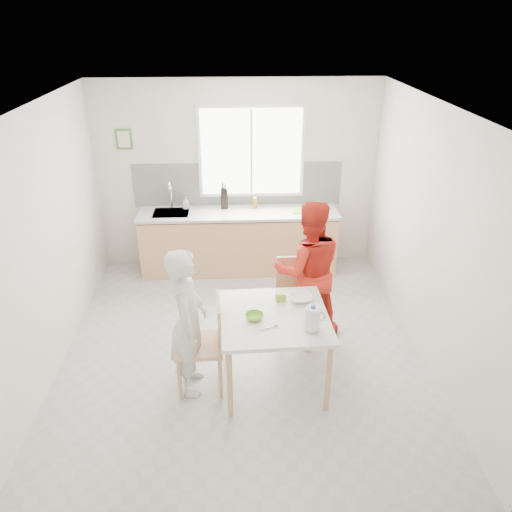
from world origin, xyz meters
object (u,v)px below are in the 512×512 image
at_px(bowl_green, 254,317).
at_px(milk_jug, 313,318).
at_px(wine_bottle_a, 223,198).
at_px(bowl_white, 300,298).
at_px(person_red, 308,271).
at_px(chair_left, 206,340).
at_px(person_white, 188,322).
at_px(wine_bottle_b, 226,199).
at_px(dining_table, 274,322).
at_px(chair_far, 295,295).

height_order(bowl_green, milk_jug, milk_jug).
bearing_deg(wine_bottle_a, bowl_white, -71.16).
relative_size(person_red, milk_jug, 6.78).
bearing_deg(milk_jug, wine_bottle_a, 104.14).
height_order(chair_left, person_red, person_red).
bearing_deg(person_white, bowl_white, -77.66).
relative_size(bowl_green, wine_bottle_b, 0.59).
distance_m(bowl_white, wine_bottle_a, 2.53).
bearing_deg(dining_table, person_red, 62.02).
bearing_deg(milk_jug, chair_left, 164.31).
bearing_deg(wine_bottle_b, bowl_green, -83.86).
bearing_deg(chair_far, person_white, -145.38).
relative_size(chair_left, chair_far, 1.04).
height_order(person_red, bowl_white, person_red).
xyz_separation_m(dining_table, bowl_white, (0.29, 0.26, 0.11)).
height_order(chair_left, chair_far, chair_left).
xyz_separation_m(dining_table, person_red, (0.45, 0.85, 0.11)).
relative_size(person_white, wine_bottle_a, 4.87).
relative_size(chair_left, person_white, 0.65).
height_order(chair_far, wine_bottle_a, wine_bottle_a).
relative_size(dining_table, wine_bottle_b, 3.66).
bearing_deg(wine_bottle_b, milk_jug, -74.25).
xyz_separation_m(dining_table, chair_left, (-0.67, -0.03, -0.17)).
bearing_deg(person_white, wine_bottle_b, -9.72).
height_order(dining_table, chair_left, chair_left).
bearing_deg(dining_table, wine_bottle_a, 101.20).
relative_size(chair_far, bowl_green, 5.50).
xyz_separation_m(person_white, bowl_green, (0.64, -0.02, 0.06)).
xyz_separation_m(bowl_green, bowl_white, (0.49, 0.32, 0.00)).
distance_m(chair_far, wine_bottle_b, 2.06).
bearing_deg(chair_far, person_red, 4.75).
bearing_deg(person_white, chair_left, -90.00).
xyz_separation_m(chair_left, milk_jug, (1.01, -0.24, 0.39)).
xyz_separation_m(person_red, wine_bottle_a, (-0.98, 1.80, 0.24)).
distance_m(chair_left, milk_jug, 1.11).
height_order(dining_table, bowl_white, bowl_white).
bearing_deg(bowl_green, chair_left, 176.25).
xyz_separation_m(chair_left, person_white, (-0.17, -0.01, 0.22)).
bearing_deg(milk_jug, dining_table, 139.13).
bearing_deg(dining_table, person_white, -177.73).
height_order(chair_left, milk_jug, milk_jug).
bearing_deg(bowl_white, person_white, -165.38).
height_order(dining_table, wine_bottle_a, wine_bottle_a).
distance_m(chair_left, bowl_green, 0.56).
bearing_deg(chair_left, person_white, -90.00).
distance_m(person_white, wine_bottle_a, 2.72).
bearing_deg(wine_bottle_a, dining_table, -78.80).
distance_m(person_red, bowl_white, 0.61).
distance_m(person_white, person_red, 1.57).
distance_m(chair_far, wine_bottle_a, 2.07).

